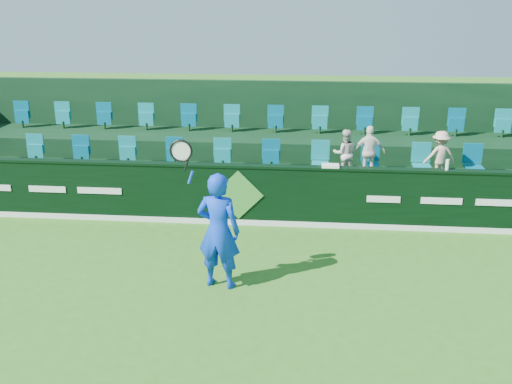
# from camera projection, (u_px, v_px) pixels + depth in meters

# --- Properties ---
(ground) EXTENTS (60.00, 60.00, 0.00)m
(ground) POSITION_uv_depth(u_px,v_px,m) (209.00, 318.00, 8.90)
(ground) COLOR #326E1A
(ground) RESTS_ON ground
(sponsor_hoarding) EXTENTS (16.00, 0.25, 1.35)m
(sponsor_hoarding) POSITION_uv_depth(u_px,v_px,m) (239.00, 194.00, 12.45)
(sponsor_hoarding) COLOR black
(sponsor_hoarding) RESTS_ON ground
(stand_tier_front) EXTENTS (16.00, 2.00, 0.80)m
(stand_tier_front) POSITION_uv_depth(u_px,v_px,m) (245.00, 190.00, 13.57)
(stand_tier_front) COLOR black
(stand_tier_front) RESTS_ON ground
(stand_tier_back) EXTENTS (16.00, 1.80, 1.30)m
(stand_tier_back) POSITION_uv_depth(u_px,v_px,m) (252.00, 159.00, 15.29)
(stand_tier_back) COLOR black
(stand_tier_back) RESTS_ON ground
(stand_rear) EXTENTS (16.00, 4.10, 2.60)m
(stand_rear) POSITION_uv_depth(u_px,v_px,m) (254.00, 135.00, 15.52)
(stand_rear) COLOR black
(stand_rear) RESTS_ON ground
(seat_row_front) EXTENTS (13.50, 0.50, 0.60)m
(seat_row_front) POSITION_uv_depth(u_px,v_px,m) (246.00, 157.00, 13.73)
(seat_row_front) COLOR #035A77
(seat_row_front) RESTS_ON stand_tier_front
(seat_row_back) EXTENTS (13.50, 0.50, 0.60)m
(seat_row_back) POSITION_uv_depth(u_px,v_px,m) (253.00, 122.00, 15.26)
(seat_row_back) COLOR #035A77
(seat_row_back) RESTS_ON stand_tier_back
(tennis_player) EXTENTS (1.21, 0.61, 2.67)m
(tennis_player) POSITION_uv_depth(u_px,v_px,m) (218.00, 230.00, 9.59)
(tennis_player) COLOR #0C39D5
(tennis_player) RESTS_ON ground
(spectator_left) EXTENTS (0.58, 0.48, 1.12)m
(spectator_left) POSITION_uv_depth(u_px,v_px,m) (345.00, 153.00, 13.08)
(spectator_left) COLOR beige
(spectator_left) RESTS_ON stand_tier_front
(spectator_middle) EXTENTS (0.72, 0.32, 1.21)m
(spectator_middle) POSITION_uv_depth(u_px,v_px,m) (369.00, 152.00, 13.02)
(spectator_middle) COLOR white
(spectator_middle) RESTS_ON stand_tier_front
(spectator_right) EXTENTS (0.80, 0.57, 1.12)m
(spectator_right) POSITION_uv_depth(u_px,v_px,m) (440.00, 155.00, 12.90)
(spectator_right) COLOR #D0B493
(spectator_right) RESTS_ON stand_tier_front
(towel) EXTENTS (0.36, 0.24, 0.05)m
(towel) POSITION_uv_depth(u_px,v_px,m) (330.00, 166.00, 12.05)
(towel) COLOR white
(towel) RESTS_ON sponsor_hoarding
(drinks_bottle) EXTENTS (0.07, 0.07, 0.23)m
(drinks_bottle) POSITION_uv_depth(u_px,v_px,m) (447.00, 165.00, 11.82)
(drinks_bottle) COLOR white
(drinks_bottle) RESTS_ON sponsor_hoarding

